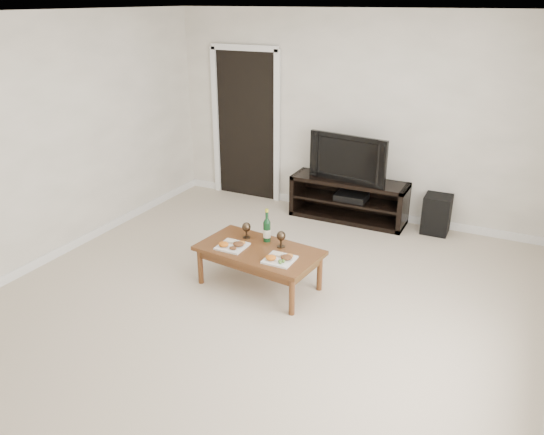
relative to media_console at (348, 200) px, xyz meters
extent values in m
plane|color=beige|center=(-0.09, -2.50, -0.28)|extent=(5.50, 5.50, 0.00)
cube|color=white|center=(-0.09, 0.27, 1.02)|extent=(5.00, 0.04, 2.60)
cube|color=white|center=(-0.09, -2.50, 2.35)|extent=(5.00, 5.50, 0.04)
cube|color=black|center=(-1.64, 0.24, 0.75)|extent=(0.90, 0.02, 2.05)
cube|color=black|center=(0.00, 0.00, 0.00)|extent=(1.50, 0.45, 0.55)
imported|color=black|center=(0.00, 0.00, 0.58)|extent=(1.05, 0.29, 0.60)
cube|color=black|center=(0.04, -0.01, 0.05)|extent=(0.40, 0.30, 0.08)
cube|color=black|center=(1.11, 0.08, -0.04)|extent=(0.32, 0.32, 0.48)
cube|color=brown|center=(-0.23, -2.08, -0.07)|extent=(1.27, 0.79, 0.42)
cube|color=white|center=(-0.49, -2.16, 0.18)|extent=(0.27, 0.27, 0.07)
cube|color=white|center=(0.06, -2.21, 0.18)|extent=(0.27, 0.27, 0.07)
cylinder|color=#0E3418|center=(-0.24, -1.88, 0.32)|extent=(0.07, 0.07, 0.35)
camera|label=1|loc=(1.96, -6.23, 2.43)|focal=35.00mm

